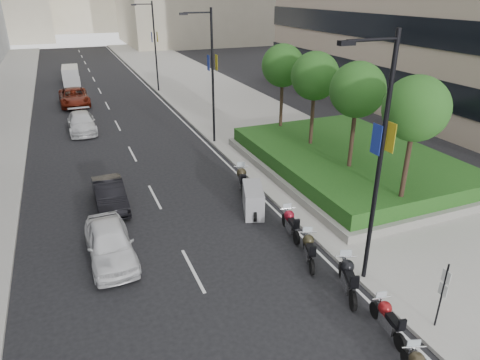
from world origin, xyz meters
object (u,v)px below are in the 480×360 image
motorcycle_6 (242,180)px  car_c (82,123)px  car_d (74,97)px  motorcycle_2 (348,277)px  motorcycle_5 (253,200)px  lamp_post_2 (153,43)px  parking_sign (442,292)px  motorcycle_3 (309,249)px  motorcycle_4 (290,223)px  car_b (110,195)px  lamp_post_1 (210,71)px  delivery_van (71,76)px  car_a (110,243)px  motorcycle_1 (388,319)px  lamp_post_0 (377,154)px

motorcycle_6 → car_c: (-7.24, 14.53, 0.05)m
motorcycle_6 → car_d: bearing=35.2°
motorcycle_2 → motorcycle_5: bearing=28.1°
motorcycle_2 → car_d: (-7.55, 32.77, 0.14)m
lamp_post_2 → parking_sign: (0.66, -38.00, -3.61)m
motorcycle_3 → car_c: (-7.17, 21.62, 0.13)m
parking_sign → motorcycle_3: parking_sign is taller
motorcycle_4 → car_d: car_d is taller
parking_sign → motorcycle_3: size_ratio=1.21×
car_b → lamp_post_1: bearing=42.2°
delivery_van → motorcycle_4: bearing=-76.9°
car_d → car_a: bearing=-91.4°
lamp_post_2 → motorcycle_2: lamp_post_2 is taller
motorcycle_2 → car_c: size_ratio=0.46×
motorcycle_4 → car_a: (-7.61, 1.08, 0.17)m
lamp_post_1 → motorcycle_1: lamp_post_1 is taller
lamp_post_2 → car_c: size_ratio=1.86×
motorcycle_6 → lamp_post_2: bearing=15.5°
motorcycle_2 → motorcycle_6: motorcycle_6 is taller
lamp_post_2 → car_b: (-7.90, -25.27, -4.39)m
motorcycle_1 → motorcycle_6: (-0.21, 11.42, 0.12)m
motorcycle_3 → motorcycle_6: (0.07, 7.09, 0.08)m
lamp_post_0 → motorcycle_6: size_ratio=3.76×
lamp_post_0 → motorcycle_4: (-0.84, 3.93, -4.49)m
motorcycle_2 → car_b: car_b is taller
motorcycle_1 → car_c: (-7.45, 25.95, 0.16)m
lamp_post_0 → car_b: bearing=129.1°
motorcycle_1 → motorcycle_2: (0.02, 2.14, 0.09)m
motorcycle_5 → lamp_post_0: bearing=-147.8°
motorcycle_1 → lamp_post_0: bearing=-10.6°
parking_sign → lamp_post_0: bearing=102.3°
lamp_post_2 → motorcycle_4: lamp_post_2 is taller
motorcycle_3 → delivery_van: delivery_van is taller
motorcycle_2 → motorcycle_4: size_ratio=1.05×
car_c → lamp_post_0: bearing=-70.6°
parking_sign → motorcycle_4: bearing=102.2°
motorcycle_1 → delivery_van: (-7.31, 45.59, 0.35)m
lamp_post_1 → motorcycle_6: lamp_post_1 is taller
delivery_van → car_d: bearing=-88.7°
motorcycle_5 → car_a: (-6.93, -1.45, 0.08)m
lamp_post_0 → lamp_post_1: size_ratio=1.00×
car_c → delivery_van: (0.14, 19.64, 0.19)m
motorcycle_4 → delivery_van: bearing=20.2°
motorcycle_1 → motorcycle_4: size_ratio=0.94×
motorcycle_2 → motorcycle_6: size_ratio=0.94×
lamp_post_0 → car_a: (-8.46, 5.01, -4.32)m
lamp_post_2 → car_a: size_ratio=2.06×
lamp_post_0 → motorcycle_4: bearing=102.1°
lamp_post_0 → car_b: 13.28m
car_b → delivery_van: (-0.30, 33.35, 0.22)m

